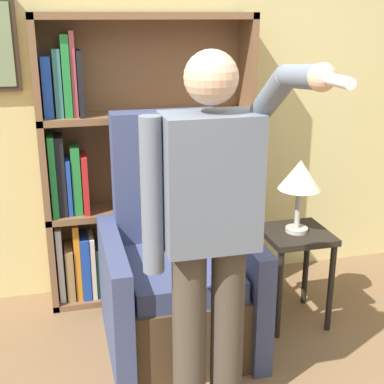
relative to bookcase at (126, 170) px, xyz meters
The scene contains 6 objects.
wall_back 0.67m from the bookcase, 22.51° to the left, with size 8.00×0.11×2.80m.
bookcase is the anchor object (origin of this frame).
armchair 0.79m from the bookcase, 72.73° to the right, with size 0.81×0.83×1.30m.
person_standing 1.31m from the bookcase, 82.06° to the right, with size 0.54×0.78×1.69m.
side_table 1.17m from the bookcase, 32.59° to the right, with size 0.38×0.38×0.59m.
table_lamp 1.10m from the bookcase, 32.59° to the right, with size 0.25×0.25×0.44m.
Camera 1 is at (-0.79, -1.40, 1.81)m, focal length 50.00 mm.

